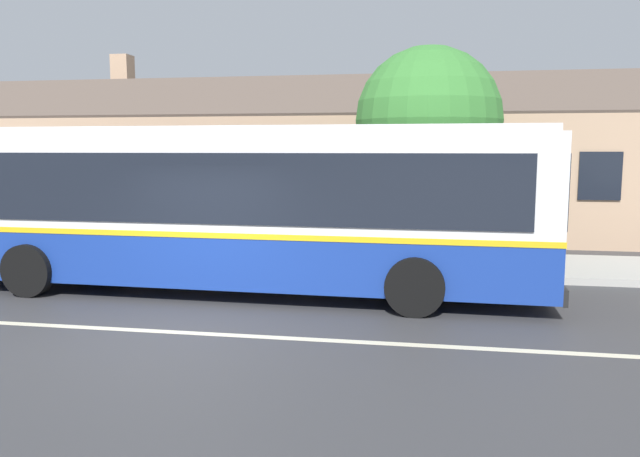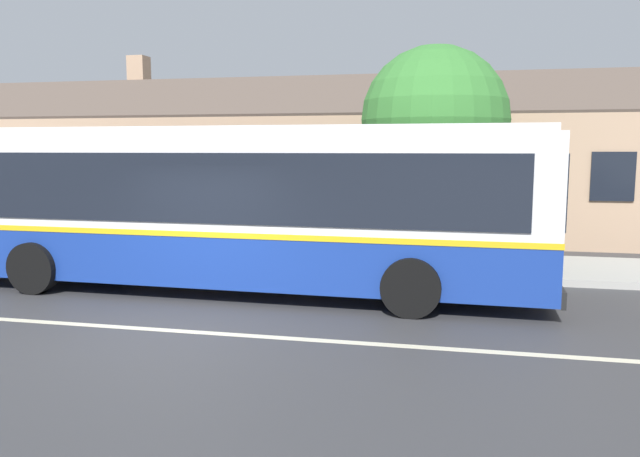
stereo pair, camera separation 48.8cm
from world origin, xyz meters
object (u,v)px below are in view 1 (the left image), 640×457
(street_tree_primary, at_px, (428,121))
(bench_by_building, at_px, (70,234))
(bus_stop_sign, at_px, (551,203))
(transit_bus, at_px, (222,204))

(street_tree_primary, bearing_deg, bench_by_building, -175.75)
(street_tree_primary, xyz_separation_m, bus_stop_sign, (2.58, -1.66, -1.79))
(bus_stop_sign, bearing_deg, bench_by_building, 175.19)
(bench_by_building, relative_size, bus_stop_sign, 0.73)
(street_tree_primary, bearing_deg, bus_stop_sign, -32.79)
(bench_by_building, bearing_deg, transit_bus, -30.69)
(transit_bus, xyz_separation_m, street_tree_primary, (3.92, 3.75, 1.73))
(transit_bus, relative_size, bench_by_building, 7.13)
(bench_by_building, bearing_deg, street_tree_primary, 4.25)
(transit_bus, bearing_deg, bench_by_building, 149.31)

